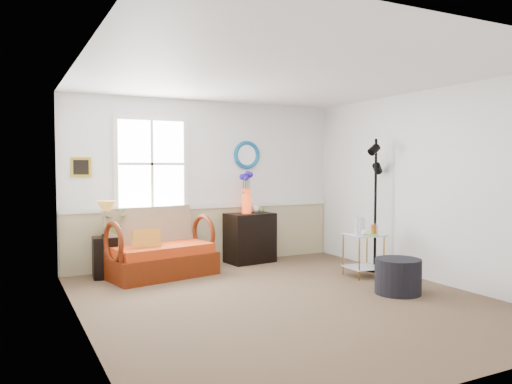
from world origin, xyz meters
name	(u,v)px	position (x,y,z in m)	size (l,w,h in m)	color
floor	(285,300)	(0.00, 0.00, 0.00)	(4.50, 5.00, 0.01)	brown
ceiling	(286,76)	(0.00, 0.00, 2.60)	(4.50, 5.00, 0.01)	white
walls	(286,189)	(0.00, 0.00, 1.30)	(4.51, 5.01, 2.60)	white
wainscot	(207,236)	(0.00, 2.48, 0.45)	(4.46, 0.02, 0.90)	tan
chair_rail	(208,206)	(0.00, 2.47, 0.92)	(4.46, 0.04, 0.06)	white
window	(152,164)	(-0.90, 2.47, 1.60)	(1.14, 0.06, 1.44)	white
picture	(81,167)	(-1.92, 2.48, 1.55)	(0.28, 0.03, 0.28)	gold
mirror	(247,155)	(0.70, 2.48, 1.75)	(0.47, 0.47, 0.07)	#1A78AE
loveseat	(161,242)	(-0.93, 1.92, 0.48)	(1.48, 0.84, 0.97)	#4A1A06
throw_pillow	(147,243)	(-1.16, 1.80, 0.51)	(0.38, 0.10, 0.38)	orange
lamp_stand	(105,257)	(-1.66, 2.15, 0.29)	(0.33, 0.33, 0.58)	black
table_lamp	(107,219)	(-1.63, 2.15, 0.83)	(0.28, 0.28, 0.50)	#AF7E30
potted_plant	(114,225)	(-1.53, 2.15, 0.73)	(0.36, 0.40, 0.31)	#597E3F
cabinet	(250,238)	(0.65, 2.26, 0.40)	(0.75, 0.48, 0.80)	black
flower_vase	(246,193)	(0.60, 2.28, 1.13)	(0.19, 0.19, 0.66)	#E94016
side_table	(363,255)	(1.61, 0.57, 0.30)	(0.48, 0.48, 0.61)	gold
tabletop_items	(366,225)	(1.66, 0.58, 0.73)	(0.39, 0.39, 0.24)	silver
floor_lamp	(375,205)	(2.02, 0.81, 0.98)	(0.28, 0.28, 1.97)	black
ottoman	(398,276)	(1.39, -0.36, 0.22)	(0.56, 0.56, 0.43)	black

